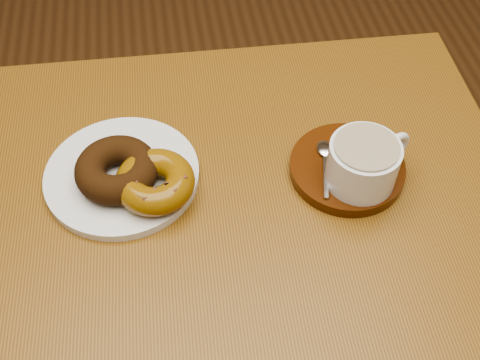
{
  "coord_description": "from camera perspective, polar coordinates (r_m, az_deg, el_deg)",
  "views": [
    {
      "loc": [
        -0.08,
        -0.31,
        1.45
      ],
      "look_at": [
        0.0,
        0.21,
        0.8
      ],
      "focal_mm": 45.0,
      "sensor_mm": 36.0,
      "label": 1
    }
  ],
  "objects": [
    {
      "name": "cafe_table",
      "position": [
        0.95,
        -1.19,
        -5.67
      ],
      "size": [
        0.86,
        0.65,
        0.78
      ],
      "rotation": [
        0.0,
        0.0,
        -0.03
      ],
      "color": "brown",
      "rests_on": "ground"
    },
    {
      "name": "donut_plate",
      "position": [
        0.88,
        -11.11,
        0.47
      ],
      "size": [
        0.27,
        0.27,
        0.01
      ],
      "primitive_type": "cylinder",
      "rotation": [
        0.0,
        0.0,
        0.27
      ],
      "color": "silver",
      "rests_on": "cafe_table"
    },
    {
      "name": "donut_cinnamon",
      "position": [
        0.85,
        -11.61,
        0.96
      ],
      "size": [
        0.14,
        0.14,
        0.04
      ],
      "primitive_type": "torus",
      "rotation": [
        0.0,
        0.0,
        -0.23
      ],
      "color": "black",
      "rests_on": "donut_plate"
    },
    {
      "name": "donut_caramel",
      "position": [
        0.83,
        -8.07,
        -0.17
      ],
      "size": [
        0.14,
        0.14,
        0.04
      ],
      "rotation": [
        0.0,
        0.0,
        0.27
      ],
      "color": "#80560D",
      "rests_on": "donut_plate"
    },
    {
      "name": "saucer",
      "position": [
        0.88,
        10.1,
        1.1
      ],
      "size": [
        0.21,
        0.21,
        0.02
      ],
      "primitive_type": "cylinder",
      "rotation": [
        0.0,
        0.0,
        0.36
      ],
      "color": "#3E1B08",
      "rests_on": "cafe_table"
    },
    {
      "name": "coffee_cup",
      "position": [
        0.83,
        11.67,
        1.65
      ],
      "size": [
        0.13,
        0.1,
        0.07
      ],
      "rotation": [
        0.0,
        0.0,
        0.39
      ],
      "color": "silver",
      "rests_on": "saucer"
    },
    {
      "name": "teaspoon",
      "position": [
        0.88,
        8.08,
        2.46
      ],
      "size": [
        0.04,
        0.11,
        0.01
      ],
      "rotation": [
        0.0,
        0.0,
        -0.22
      ],
      "color": "silver",
      "rests_on": "saucer"
    }
  ]
}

